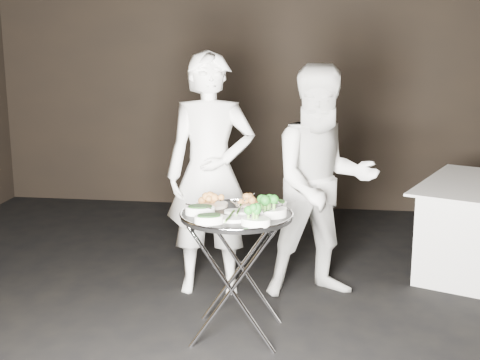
# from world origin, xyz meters

# --- Properties ---
(wall_back) EXTENTS (6.00, 0.05, 3.00)m
(wall_back) POSITION_xyz_m (0.00, 3.52, 1.50)
(wall_back) COLOR black
(wall_back) RESTS_ON floor
(tray_stand) EXTENTS (0.52, 0.44, 0.77)m
(tray_stand) POSITION_xyz_m (-0.01, 0.40, 0.43)
(tray_stand) COLOR silver
(tray_stand) RESTS_ON floor
(serving_tray) EXTENTS (0.68, 0.68, 0.04)m
(serving_tray) POSITION_xyz_m (-0.01, 0.40, 0.77)
(serving_tray) COLOR black
(serving_tray) RESTS_ON tray_stand
(potato_plate_a) EXTENTS (0.20, 0.20, 0.07)m
(potato_plate_a) POSITION_xyz_m (-0.19, 0.55, 0.81)
(potato_plate_a) COLOR beige
(potato_plate_a) RESTS_ON serving_tray
(potato_plate_b) EXTENTS (0.18, 0.18, 0.06)m
(potato_plate_b) POSITION_xyz_m (0.04, 0.61, 0.81)
(potato_plate_b) COLOR beige
(potato_plate_b) RESTS_ON serving_tray
(greens_bowl) EXTENTS (0.12, 0.12, 0.07)m
(greens_bowl) POSITION_xyz_m (0.22, 0.54, 0.81)
(greens_bowl) COLOR white
(greens_bowl) RESTS_ON serving_tray
(asparagus_plate_a) EXTENTS (0.18, 0.10, 0.04)m
(asparagus_plate_a) POSITION_xyz_m (0.00, 0.41, 0.80)
(asparagus_plate_a) COLOR white
(asparagus_plate_a) RESTS_ON serving_tray
(asparagus_plate_b) EXTENTS (0.20, 0.12, 0.04)m
(asparagus_plate_b) POSITION_xyz_m (-0.03, 0.24, 0.80)
(asparagus_plate_b) COLOR white
(asparagus_plate_b) RESTS_ON serving_tray
(spinach_bowl_a) EXTENTS (0.19, 0.14, 0.07)m
(spinach_bowl_a) POSITION_xyz_m (-0.22, 0.35, 0.81)
(spinach_bowl_a) COLOR white
(spinach_bowl_a) RESTS_ON serving_tray
(spinach_bowl_b) EXTENTS (0.19, 0.15, 0.07)m
(spinach_bowl_b) POSITION_xyz_m (-0.13, 0.18, 0.81)
(spinach_bowl_b) COLOR white
(spinach_bowl_b) RESTS_ON serving_tray
(broccoli_bowl_a) EXTENTS (0.23, 0.20, 0.08)m
(broccoli_bowl_a) POSITION_xyz_m (0.20, 0.37, 0.82)
(broccoli_bowl_a) COLOR white
(broccoli_bowl_a) RESTS_ON serving_tray
(broccoli_bowl_b) EXTENTS (0.18, 0.14, 0.07)m
(broccoli_bowl_b) POSITION_xyz_m (0.13, 0.17, 0.81)
(broccoli_bowl_b) COLOR white
(broccoli_bowl_b) RESTS_ON serving_tray
(serving_utensils) EXTENTS (0.58, 0.44, 0.01)m
(serving_utensils) POSITION_xyz_m (0.01, 0.47, 0.83)
(serving_utensils) COLOR silver
(serving_utensils) RESTS_ON serving_tray
(waiter_left) EXTENTS (0.67, 0.48, 1.71)m
(waiter_left) POSITION_xyz_m (-0.30, 1.12, 0.85)
(waiter_left) COLOR white
(waiter_left) RESTS_ON floor
(waiter_right) EXTENTS (0.95, 0.84, 1.63)m
(waiter_right) POSITION_xyz_m (0.48, 1.14, 0.81)
(waiter_right) COLOR white
(waiter_right) RESTS_ON floor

